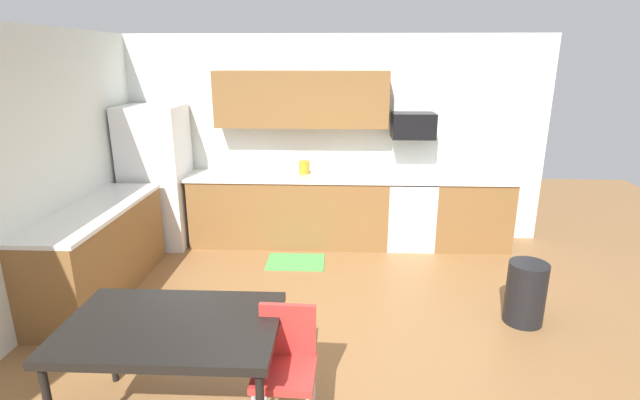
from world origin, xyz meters
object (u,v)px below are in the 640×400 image
at_px(refrigerator, 157,177).
at_px(microwave, 413,126).
at_px(dining_table, 172,331).
at_px(kettle, 304,168).
at_px(oven_range, 409,212).
at_px(chair_near_table, 286,359).
at_px(trash_bin, 526,293).

relative_size(refrigerator, microwave, 3.40).
relative_size(dining_table, kettle, 7.00).
height_order(oven_range, kettle, kettle).
xyz_separation_m(oven_range, chair_near_table, (-1.26, -3.31, 0.05)).
bearing_deg(refrigerator, trash_bin, -23.86).
bearing_deg(oven_range, refrigerator, -178.61).
height_order(refrigerator, kettle, refrigerator).
relative_size(microwave, chair_near_table, 0.64).
relative_size(refrigerator, trash_bin, 3.06).
relative_size(trash_bin, kettle, 3.00).
bearing_deg(kettle, trash_bin, -41.43).
xyz_separation_m(refrigerator, microwave, (3.30, 0.18, 0.66)).
distance_m(dining_table, trash_bin, 3.19).
bearing_deg(oven_range, kettle, 177.94).
bearing_deg(kettle, chair_near_table, -87.84).
height_order(microwave, trash_bin, microwave).
distance_m(microwave, chair_near_table, 3.79).
distance_m(refrigerator, kettle, 1.92).
height_order(dining_table, trash_bin, dining_table).
bearing_deg(dining_table, chair_near_table, 0.22).
xyz_separation_m(oven_range, trash_bin, (0.83, -1.91, -0.16)).
xyz_separation_m(chair_near_table, kettle, (-0.13, 3.36, 0.52)).
relative_size(oven_range, kettle, 4.55).
relative_size(refrigerator, oven_range, 2.02).
distance_m(refrigerator, oven_range, 3.34).
bearing_deg(microwave, chair_near_table, -110.29).
xyz_separation_m(refrigerator, kettle, (1.92, 0.13, 0.10)).
relative_size(oven_range, microwave, 1.69).
bearing_deg(trash_bin, refrigerator, 156.14).
height_order(refrigerator, trash_bin, refrigerator).
bearing_deg(microwave, refrigerator, -176.88).
xyz_separation_m(microwave, kettle, (-1.39, -0.05, -0.56)).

